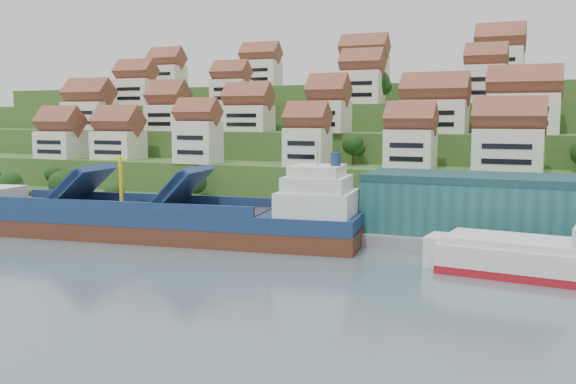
% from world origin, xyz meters
% --- Properties ---
extents(ground, '(300.00, 300.00, 0.00)m').
position_xyz_m(ground, '(0.00, 0.00, 0.00)').
color(ground, slate).
rests_on(ground, ground).
extents(quay, '(180.00, 14.00, 2.20)m').
position_xyz_m(quay, '(20.00, 15.00, 1.10)').
color(quay, gray).
rests_on(quay, ground).
extents(pebble_beach, '(45.00, 20.00, 1.00)m').
position_xyz_m(pebble_beach, '(-58.00, 12.00, 0.50)').
color(pebble_beach, gray).
rests_on(pebble_beach, ground).
extents(hillside, '(260.00, 128.00, 31.00)m').
position_xyz_m(hillside, '(0.00, 103.55, 10.66)').
color(hillside, '#2D4C1E').
rests_on(hillside, ground).
extents(hillside_village, '(159.48, 64.85, 29.02)m').
position_xyz_m(hillside_village, '(2.71, 60.26, 24.19)').
color(hillside_village, silver).
rests_on(hillside_village, ground).
extents(hillside_trees, '(143.26, 62.62, 30.94)m').
position_xyz_m(hillside_trees, '(-12.43, 42.31, 15.64)').
color(hillside_trees, '#1B3E14').
rests_on(hillside_trees, ground).
extents(warehouse, '(60.00, 15.00, 10.00)m').
position_xyz_m(warehouse, '(52.00, 17.00, 7.20)').
color(warehouse, '#215A5A').
rests_on(warehouse, quay).
extents(flagpole, '(1.28, 0.16, 8.00)m').
position_xyz_m(flagpole, '(18.11, 10.00, 6.88)').
color(flagpole, gray).
rests_on(flagpole, quay).
extents(beach_huts, '(14.40, 3.70, 2.20)m').
position_xyz_m(beach_huts, '(-60.00, 10.75, 2.10)').
color(beach_huts, white).
rests_on(beach_huts, pebble_beach).
extents(cargo_ship, '(79.94, 21.94, 17.54)m').
position_xyz_m(cargo_ship, '(-13.81, 0.84, 3.33)').
color(cargo_ship, '#502818').
rests_on(cargo_ship, ground).
extents(second_ship, '(29.27, 13.42, 8.21)m').
position_xyz_m(second_ship, '(52.45, -1.52, 2.48)').
color(second_ship, maroon).
rests_on(second_ship, ground).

